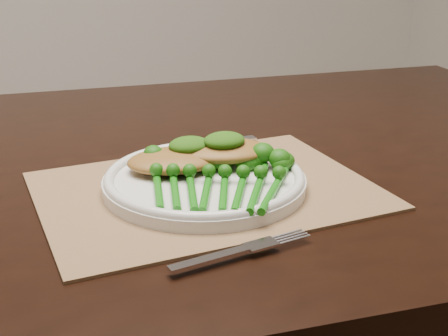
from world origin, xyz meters
name	(u,v)px	position (x,y,z in m)	size (l,w,h in m)	color
placemat	(206,190)	(-0.03, -0.15, 0.75)	(0.41, 0.30, 0.00)	olive
dinner_plate	(204,180)	(-0.03, -0.14, 0.77)	(0.26, 0.26, 0.02)	silver
knife	(188,147)	(0.00, 0.00, 0.76)	(0.19, 0.02, 0.01)	silver
fork	(250,248)	(-0.04, -0.32, 0.76)	(0.16, 0.04, 0.00)	silver
chicken_fillet_left	(175,160)	(-0.05, -0.10, 0.78)	(0.13, 0.09, 0.03)	olive
chicken_fillet_right	(222,150)	(0.01, -0.11, 0.79)	(0.12, 0.09, 0.02)	olive
pesto_dollop_left	(189,145)	(-0.03, -0.10, 0.80)	(0.06, 0.05, 0.02)	#183F09
pesto_dollop_right	(224,141)	(0.01, -0.11, 0.80)	(0.06, 0.05, 0.02)	#183F09
broccolini_bundle	(216,185)	(-0.03, -0.19, 0.77)	(0.23, 0.24, 0.04)	#12670D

